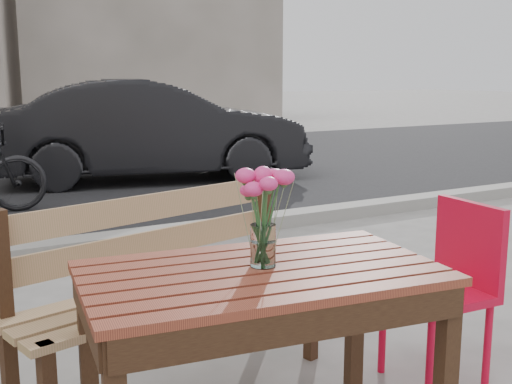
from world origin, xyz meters
The scene contains 6 objects.
street centered at (0.00, 5.06, 0.03)m, with size 30.00×8.12×0.12m.
main_table centered at (-0.02, -0.18, 0.63)m, with size 1.31×0.87×0.76m.
main_bench centered at (-0.08, 0.58, 0.57)m, with size 1.57×0.78×0.94m.
red_chair centered at (1.10, 0.02, 0.49)m, with size 0.44×0.44×0.84m.
main_vase centered at (0.00, -0.16, 0.98)m, with size 0.19×0.19×0.35m.
parked_car centered at (1.90, 6.11, 0.67)m, with size 1.42×4.06×1.34m, color black.
Camera 1 is at (-1.08, -2.03, 1.42)m, focal length 45.00 mm.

